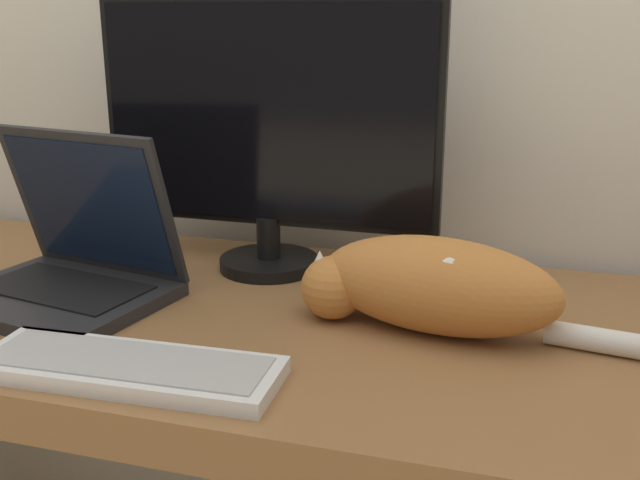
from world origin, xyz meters
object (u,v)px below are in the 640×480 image
Objects in this scene: external_keyboard at (128,368)px; cat at (432,285)px; laptop at (69,267)px; monitor at (267,129)px.

cat reaches higher than external_keyboard.
laptop is at bearing -167.99° from cat.
external_keyboard is (-0.02, -0.42, -0.23)m from monitor.
monitor reaches higher than laptop.
monitor is at bearing 157.07° from cat.
laptop is 0.54m from cat.
cat is at bearing 14.16° from laptop.
external_keyboard is 0.69× the size of cat.
laptop is 0.30m from external_keyboard.
laptop is (-0.24, -0.22, -0.19)m from monitor.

